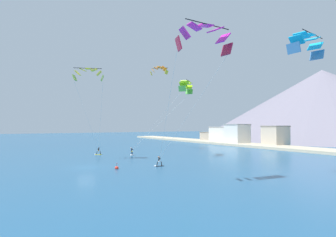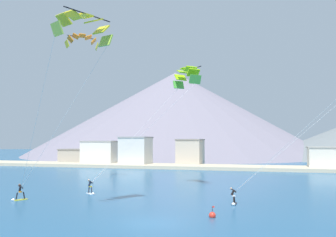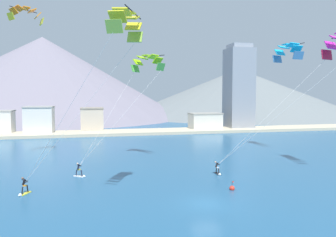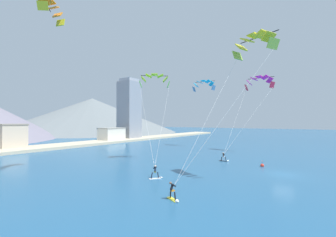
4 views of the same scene
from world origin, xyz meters
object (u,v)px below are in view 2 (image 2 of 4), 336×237
parafoil_kite_near_trail (186,75)px  parafoil_kite_distant_low_drift (82,40)px  parafoil_kite_mid_center (83,26)px  kitesurfer_near_lead (233,200)px  race_marker_buoy (212,215)px  kitesurfer_near_trail (91,189)px  kitesurfer_mid_center (18,195)px

parafoil_kite_near_trail → parafoil_kite_distant_low_drift: parafoil_kite_distant_low_drift is taller
parafoil_kite_distant_low_drift → parafoil_kite_mid_center: bearing=-61.1°
kitesurfer_near_lead → parafoil_kite_distant_low_drift: 34.60m
parafoil_kite_mid_center → race_marker_buoy: parafoil_kite_mid_center is taller
kitesurfer_near_trail → parafoil_kite_mid_center: (4.48, -10.57, 15.53)m
parafoil_kite_mid_center → parafoil_kite_near_trail: bearing=74.7°
parafoil_kite_near_trail → parafoil_kite_mid_center: bearing=-105.3°
kitesurfer_near_lead → race_marker_buoy: size_ratio=1.71×
kitesurfer_mid_center → parafoil_kite_mid_center: 18.91m
parafoil_kite_mid_center → parafoil_kite_distant_low_drift: 25.29m
kitesurfer_near_lead → parafoil_kite_near_trail: 18.86m
kitesurfer_mid_center → parafoil_kite_near_trail: parafoil_kite_near_trail is taller
kitesurfer_mid_center → race_marker_buoy: kitesurfer_mid_center is taller
parafoil_kite_mid_center → parafoil_kite_distant_low_drift: parafoil_kite_distant_low_drift is taller
kitesurfer_near_trail → kitesurfer_mid_center: 7.88m
kitesurfer_near_trail → kitesurfer_mid_center: bearing=-131.3°
kitesurfer_mid_center → kitesurfer_near_lead: bearing=8.7°
kitesurfer_near_lead → parafoil_kite_distant_low_drift: parafoil_kite_distant_low_drift is taller
kitesurfer_near_lead → parafoil_kite_distant_low_drift: bearing=150.2°
race_marker_buoy → kitesurfer_mid_center: bearing=171.2°
kitesurfer_near_trail → parafoil_kite_mid_center: parafoil_kite_mid_center is taller
parafoil_kite_near_trail → race_marker_buoy: size_ratio=13.94×
parafoil_kite_near_trail → parafoil_kite_distant_low_drift: bearing=169.0°
kitesurfer_near_lead → race_marker_buoy: bearing=-99.1°
kitesurfer_near_lead → parafoil_kite_mid_center: 21.23m
parafoil_kite_mid_center → parafoil_kite_distant_low_drift: size_ratio=3.39×
parafoil_kite_near_trail → race_marker_buoy: parafoil_kite_near_trail is taller
kitesurfer_near_lead → kitesurfer_near_trail: bearing=171.0°
parafoil_kite_distant_low_drift → parafoil_kite_near_trail: bearing=-11.0°
kitesurfer_mid_center → parafoil_kite_near_trail: 24.53m
kitesurfer_near_trail → parafoil_kite_distant_low_drift: parafoil_kite_distant_low_drift is taller
kitesurfer_near_trail → parafoil_kite_mid_center: 19.31m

